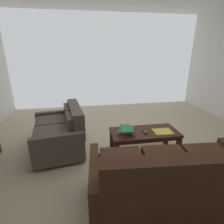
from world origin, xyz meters
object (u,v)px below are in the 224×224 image
object	(u,v)px
sofa_main	(173,180)
coffee_table	(144,135)
book_stack	(126,131)
loveseat_near	(61,131)
loose_magazine	(163,131)
tv_remote	(145,132)

from	to	relation	value
sofa_main	coffee_table	world-z (taller)	sofa_main
book_stack	sofa_main	bearing A→B (deg)	104.10
loveseat_near	loose_magazine	world-z (taller)	loveseat_near
loveseat_near	sofa_main	bearing A→B (deg)	132.00
loose_magazine	loveseat_near	bearing A→B (deg)	-102.33
tv_remote	loose_magazine	bearing A→B (deg)	176.92
coffee_table	tv_remote	xyz separation A→B (m)	(0.02, 0.04, 0.08)
loveseat_near	coffee_table	xyz separation A→B (m)	(-1.44, 0.39, 0.01)
coffee_table	book_stack	size ratio (longest dim) A/B	3.57
loveseat_near	book_stack	size ratio (longest dim) A/B	4.15
coffee_table	loose_magazine	xyz separation A→B (m)	(-0.31, 0.06, 0.07)
book_stack	loose_magazine	xyz separation A→B (m)	(-0.65, 0.02, -0.05)
tv_remote	loose_magazine	size ratio (longest dim) A/B	0.52
loveseat_near	book_stack	distance (m)	1.19
sofa_main	loose_magazine	size ratio (longest dim) A/B	6.11
sofa_main	loveseat_near	size ratio (longest dim) A/B	1.42
book_stack	tv_remote	bearing A→B (deg)	-179.89
loveseat_near	book_stack	world-z (taller)	loveseat_near
loveseat_near	tv_remote	size ratio (longest dim) A/B	8.35
loose_magazine	coffee_table	bearing A→B (deg)	-98.95
coffee_table	tv_remote	world-z (taller)	tv_remote
book_stack	loose_magazine	world-z (taller)	book_stack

